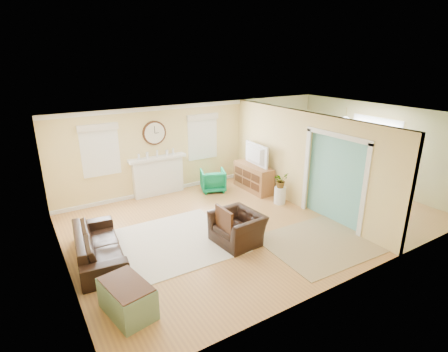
{
  "coord_description": "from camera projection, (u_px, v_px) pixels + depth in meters",
  "views": [
    {
      "loc": [
        -4.98,
        -6.46,
        3.95
      ],
      "look_at": [
        -0.8,
        0.3,
        1.2
      ],
      "focal_mm": 28.0,
      "sensor_mm": 36.0,
      "label": 1
    }
  ],
  "objects": [
    {
      "name": "ceiling",
      "position": [
        260.0,
        117.0,
        8.11
      ],
      "size": [
        9.0,
        6.0,
        0.02
      ],
      "primitive_type": "cube",
      "color": "white",
      "rests_on": "wall_back"
    },
    {
      "name": "garden_stool",
      "position": [
        280.0,
        195.0,
        9.79
      ],
      "size": [
        0.32,
        0.32,
        0.48
      ],
      "primitive_type": "cylinder",
      "color": "white",
      "rests_on": "floor"
    },
    {
      "name": "credenza",
      "position": [
        253.0,
        178.0,
        10.72
      ],
      "size": [
        0.5,
        1.46,
        0.8
      ],
      "color": "olive",
      "rests_on": "floor"
    },
    {
      "name": "partition",
      "position": [
        297.0,
        156.0,
        9.49
      ],
      "size": [
        0.17,
        6.0,
        2.6
      ],
      "color": "#ECD17A",
      "rests_on": "ground"
    },
    {
      "name": "eames_chair",
      "position": [
        237.0,
        228.0,
        7.71
      ],
      "size": [
        1.01,
        1.13,
        0.69
      ],
      "primitive_type": "imported",
      "rotation": [
        0.0,
        0.0,
        -1.49
      ],
      "color": "black",
      "rests_on": "floor"
    },
    {
      "name": "tv",
      "position": [
        253.0,
        155.0,
        10.48
      ],
      "size": [
        0.21,
        1.15,
        0.66
      ],
      "primitive_type": "imported",
      "rotation": [
        0.0,
        0.0,
        1.52
      ],
      "color": "black",
      "rests_on": "credenza"
    },
    {
      "name": "dining_table",
      "position": [
        332.0,
        180.0,
        10.68
      ],
      "size": [
        1.41,
        2.06,
        0.66
      ],
      "primitive_type": "imported",
      "rotation": [
        0.0,
        0.0,
        1.37
      ],
      "color": "#4F2818",
      "rests_on": "floor"
    },
    {
      "name": "french_doors",
      "position": [
        373.0,
        153.0,
        10.81
      ],
      "size": [
        0.06,
        1.7,
        2.2
      ],
      "color": "white",
      "rests_on": "ground"
    },
    {
      "name": "dining_chair_s",
      "position": [
        366.0,
        186.0,
        9.69
      ],
      "size": [
        0.47,
        0.47,
        0.88
      ],
      "color": "gray",
      "rests_on": "floor"
    },
    {
      "name": "potted_plant",
      "position": [
        281.0,
        180.0,
        9.64
      ],
      "size": [
        0.41,
        0.37,
        0.43
      ],
      "primitive_type": "imported",
      "rotation": [
        0.0,
        0.0,
        0.09
      ],
      "color": "#337F33",
      "rests_on": "garden_stool"
    },
    {
      "name": "wall_right",
      "position": [
        375.0,
        146.0,
        10.77
      ],
      "size": [
        0.02,
        6.0,
        2.6
      ],
      "primitive_type": "cube",
      "color": "#ECD17A",
      "rests_on": "ground"
    },
    {
      "name": "window_left",
      "position": [
        100.0,
        147.0,
        9.28
      ],
      "size": [
        1.05,
        0.13,
        1.42
      ],
      "color": "white",
      "rests_on": "wall_back"
    },
    {
      "name": "wall_back",
      "position": [
        200.0,
        145.0,
        10.95
      ],
      "size": [
        9.0,
        0.02,
        2.6
      ],
      "primitive_type": "cube",
      "color": "#ECD17A",
      "rests_on": "ground"
    },
    {
      "name": "green_chair",
      "position": [
        213.0,
        180.0,
        10.68
      ],
      "size": [
        0.92,
        0.93,
        0.66
      ],
      "primitive_type": "imported",
      "rotation": [
        0.0,
        0.0,
        2.78
      ],
      "color": "#09693A",
      "rests_on": "floor"
    },
    {
      "name": "wall_clock",
      "position": [
        154.0,
        133.0,
        9.99
      ],
      "size": [
        0.7,
        0.07,
        0.7
      ],
      "color": "#4F2818",
      "rests_on": "wall_back"
    },
    {
      "name": "dining_chair_w",
      "position": [
        320.0,
        177.0,
        10.23
      ],
      "size": [
        0.53,
        0.53,
        0.98
      ],
      "color": "white",
      "rests_on": "floor"
    },
    {
      "name": "rug_jute",
      "position": [
        321.0,
        243.0,
        7.77
      ],
      "size": [
        2.52,
        2.09,
        0.01
      ],
      "primitive_type": "cube",
      "rotation": [
        0.0,
        0.0,
        -0.04
      ],
      "color": "tan",
      "rests_on": "floor"
    },
    {
      "name": "wall_left",
      "position": [
        59.0,
        211.0,
        6.3
      ],
      "size": [
        0.02,
        6.0,
        2.6
      ],
      "primitive_type": "cube",
      "color": "#ECD17A",
      "rests_on": "ground"
    },
    {
      "name": "rug_grey",
      "position": [
        331.0,
        190.0,
        10.79
      ],
      "size": [
        2.4,
        3.0,
        0.01
      ],
      "primitive_type": "cube",
      "color": "gray",
      "rests_on": "floor"
    },
    {
      "name": "floor",
      "position": [
        257.0,
        218.0,
        8.96
      ],
      "size": [
        9.0,
        9.0,
        0.0
      ],
      "primitive_type": "plane",
      "color": "#AC7343",
      "rests_on": "ground"
    },
    {
      "name": "fireplace",
      "position": [
        158.0,
        175.0,
        10.34
      ],
      "size": [
        1.7,
        0.3,
        1.17
      ],
      "color": "white",
      "rests_on": "ground"
    },
    {
      "name": "trunk",
      "position": [
        127.0,
        298.0,
        5.58
      ],
      "size": [
        0.76,
        1.05,
        0.55
      ],
      "color": "gray",
      "rests_on": "floor"
    },
    {
      "name": "window_right",
      "position": [
        202.0,
        134.0,
        10.82
      ],
      "size": [
        1.05,
        0.13,
        1.42
      ],
      "color": "white",
      "rests_on": "wall_back"
    },
    {
      "name": "wall_front",
      "position": [
        361.0,
        215.0,
        6.12
      ],
      "size": [
        9.0,
        0.02,
        2.6
      ],
      "primitive_type": "cube",
      "color": "#ECD17A",
      "rests_on": "ground"
    },
    {
      "name": "pendant",
      "position": [
        345.0,
        122.0,
        9.73
      ],
      "size": [
        0.3,
        0.3,
        0.55
      ],
      "color": "gold",
      "rests_on": "ceiling"
    },
    {
      "name": "dining_chair_e",
      "position": [
        351.0,
        169.0,
        10.89
      ],
      "size": [
        0.52,
        0.52,
        1.03
      ],
      "color": "gray",
      "rests_on": "floor"
    },
    {
      "name": "rug_cream",
      "position": [
        168.0,
        243.0,
        7.75
      ],
      "size": [
        2.9,
        2.52,
        0.02
      ],
      "primitive_type": "cube",
      "rotation": [
        0.0,
        0.0,
        -0.01
      ],
      "color": "silver",
      "rests_on": "floor"
    },
    {
      "name": "sofa",
      "position": [
        98.0,
        245.0,
        7.06
      ],
      "size": [
        1.08,
        2.25,
        0.63
      ],
      "primitive_type": "imported",
      "rotation": [
        0.0,
        0.0,
        1.46
      ],
      "color": "black",
      "rests_on": "floor"
    },
    {
      "name": "dining_chair_n",
      "position": [
        308.0,
        163.0,
        11.46
      ],
      "size": [
        0.52,
        0.52,
        1.01
      ],
      "color": "gray",
      "rests_on": "floor"
    }
  ]
}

